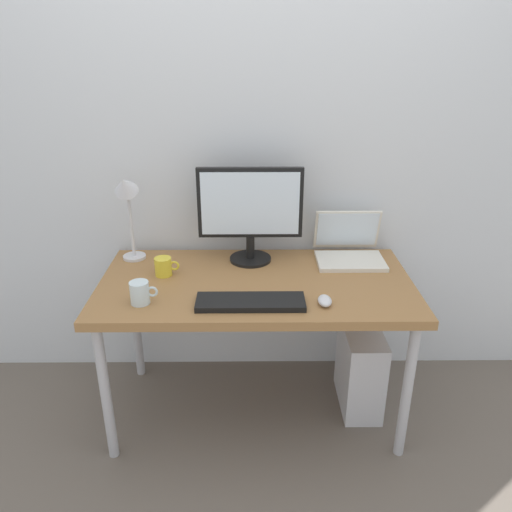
{
  "coord_description": "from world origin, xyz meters",
  "views": [
    {
      "loc": [
        -0.02,
        -2.0,
        1.7
      ],
      "look_at": [
        0.0,
        0.0,
        0.83
      ],
      "focal_mm": 35.14,
      "sensor_mm": 36.0,
      "label": 1
    }
  ],
  "objects_px": {
    "desk_lamp": "(127,198)",
    "glass_cup": "(140,293)",
    "coffee_mug": "(164,267)",
    "computer_tower": "(360,368)",
    "laptop": "(349,247)",
    "desk": "(256,293)",
    "keyboard": "(251,302)",
    "mouse": "(325,301)",
    "monitor": "(250,210)"
  },
  "relations": [
    {
      "from": "desk_lamp",
      "to": "coffee_mug",
      "type": "distance_m",
      "value": 0.36
    },
    {
      "from": "coffee_mug",
      "to": "computer_tower",
      "type": "bearing_deg",
      "value": -1.29
    },
    {
      "from": "laptop",
      "to": "glass_cup",
      "type": "distance_m",
      "value": 1.02
    },
    {
      "from": "mouse",
      "to": "glass_cup",
      "type": "bearing_deg",
      "value": 178.56
    },
    {
      "from": "laptop",
      "to": "keyboard",
      "type": "bearing_deg",
      "value": -135.99
    },
    {
      "from": "monitor",
      "to": "laptop",
      "type": "height_order",
      "value": "monitor"
    },
    {
      "from": "laptop",
      "to": "keyboard",
      "type": "relative_size",
      "value": 0.73
    },
    {
      "from": "keyboard",
      "to": "coffee_mug",
      "type": "height_order",
      "value": "coffee_mug"
    },
    {
      "from": "keyboard",
      "to": "mouse",
      "type": "bearing_deg",
      "value": -0.24
    },
    {
      "from": "desk",
      "to": "keyboard",
      "type": "height_order",
      "value": "keyboard"
    },
    {
      "from": "keyboard",
      "to": "mouse",
      "type": "height_order",
      "value": "mouse"
    },
    {
      "from": "laptop",
      "to": "monitor",
      "type": "bearing_deg",
      "value": -177.69
    },
    {
      "from": "mouse",
      "to": "computer_tower",
      "type": "xyz_separation_m",
      "value": [
        0.24,
        0.26,
        -0.52
      ]
    },
    {
      "from": "desk_lamp",
      "to": "computer_tower",
      "type": "xyz_separation_m",
      "value": [
        1.11,
        -0.18,
        -0.82
      ]
    },
    {
      "from": "desk",
      "to": "desk_lamp",
      "type": "xyz_separation_m",
      "value": [
        -0.59,
        0.23,
        0.37
      ]
    },
    {
      "from": "coffee_mug",
      "to": "keyboard",
      "type": "bearing_deg",
      "value": -35.49
    },
    {
      "from": "coffee_mug",
      "to": "desk",
      "type": "bearing_deg",
      "value": -8.57
    },
    {
      "from": "mouse",
      "to": "computer_tower",
      "type": "height_order",
      "value": "mouse"
    },
    {
      "from": "coffee_mug",
      "to": "desk_lamp",
      "type": "bearing_deg",
      "value": 137.32
    },
    {
      "from": "monitor",
      "to": "mouse",
      "type": "height_order",
      "value": "monitor"
    },
    {
      "from": "desk_lamp",
      "to": "computer_tower",
      "type": "height_order",
      "value": "desk_lamp"
    },
    {
      "from": "mouse",
      "to": "coffee_mug",
      "type": "xyz_separation_m",
      "value": [
        -0.69,
        0.28,
        0.03
      ]
    },
    {
      "from": "glass_cup",
      "to": "computer_tower",
      "type": "height_order",
      "value": "glass_cup"
    },
    {
      "from": "monitor",
      "to": "desk_lamp",
      "type": "bearing_deg",
      "value": 179.94
    },
    {
      "from": "mouse",
      "to": "keyboard",
      "type": "bearing_deg",
      "value": 179.76
    },
    {
      "from": "laptop",
      "to": "desk_lamp",
      "type": "relative_size",
      "value": 0.72
    },
    {
      "from": "laptop",
      "to": "computer_tower",
      "type": "xyz_separation_m",
      "value": [
        0.06,
        -0.2,
        -0.56
      ]
    },
    {
      "from": "desk",
      "to": "glass_cup",
      "type": "xyz_separation_m",
      "value": [
        -0.47,
        -0.2,
        0.11
      ]
    },
    {
      "from": "desk_lamp",
      "to": "coffee_mug",
      "type": "xyz_separation_m",
      "value": [
        0.18,
        -0.16,
        -0.27
      ]
    },
    {
      "from": "desk_lamp",
      "to": "computer_tower",
      "type": "bearing_deg",
      "value": -9.42
    },
    {
      "from": "keyboard",
      "to": "desk_lamp",
      "type": "bearing_deg",
      "value": 142.13
    },
    {
      "from": "desk",
      "to": "monitor",
      "type": "relative_size",
      "value": 2.84
    },
    {
      "from": "laptop",
      "to": "mouse",
      "type": "distance_m",
      "value": 0.5
    },
    {
      "from": "desk",
      "to": "monitor",
      "type": "bearing_deg",
      "value": 96.33
    },
    {
      "from": "monitor",
      "to": "computer_tower",
      "type": "xyz_separation_m",
      "value": [
        0.54,
        -0.18,
        -0.76
      ]
    },
    {
      "from": "desk",
      "to": "glass_cup",
      "type": "distance_m",
      "value": 0.52
    },
    {
      "from": "desk",
      "to": "coffee_mug",
      "type": "distance_m",
      "value": 0.43
    },
    {
      "from": "monitor",
      "to": "glass_cup",
      "type": "distance_m",
      "value": 0.65
    },
    {
      "from": "coffee_mug",
      "to": "computer_tower",
      "type": "distance_m",
      "value": 1.08
    },
    {
      "from": "desk_lamp",
      "to": "keyboard",
      "type": "distance_m",
      "value": 0.78
    },
    {
      "from": "desk",
      "to": "keyboard",
      "type": "distance_m",
      "value": 0.23
    },
    {
      "from": "mouse",
      "to": "glass_cup",
      "type": "distance_m",
      "value": 0.75
    },
    {
      "from": "monitor",
      "to": "keyboard",
      "type": "xyz_separation_m",
      "value": [
        0.0,
        -0.44,
        -0.25
      ]
    },
    {
      "from": "keyboard",
      "to": "computer_tower",
      "type": "distance_m",
      "value": 0.79
    },
    {
      "from": "monitor",
      "to": "keyboard",
      "type": "relative_size",
      "value": 1.11
    },
    {
      "from": "laptop",
      "to": "coffee_mug",
      "type": "height_order",
      "value": "laptop"
    },
    {
      "from": "desk",
      "to": "glass_cup",
      "type": "relative_size",
      "value": 12.22
    },
    {
      "from": "desk_lamp",
      "to": "glass_cup",
      "type": "xyz_separation_m",
      "value": [
        0.12,
        -0.43,
        -0.27
      ]
    },
    {
      "from": "laptop",
      "to": "glass_cup",
      "type": "xyz_separation_m",
      "value": [
        -0.92,
        -0.44,
        -0.01
      ]
    },
    {
      "from": "keyboard",
      "to": "mouse",
      "type": "xyz_separation_m",
      "value": [
        0.3,
        -0.0,
        0.01
      ]
    }
  ]
}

